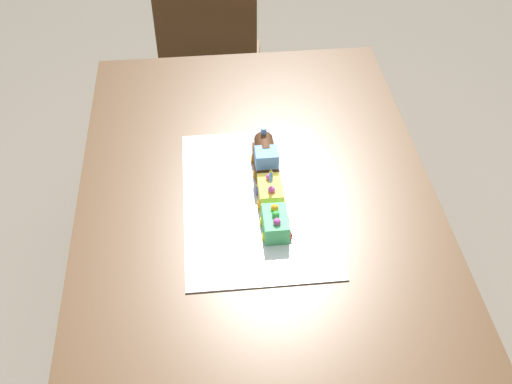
% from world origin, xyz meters
% --- Properties ---
extents(ground_plane, '(8.00, 8.00, 0.00)m').
position_xyz_m(ground_plane, '(0.00, 0.00, 0.00)').
color(ground_plane, '#6B6054').
extents(dining_table, '(1.40, 1.00, 0.74)m').
position_xyz_m(dining_table, '(0.00, 0.00, 0.63)').
color(dining_table, '#4C331E').
rests_on(dining_table, ground).
extents(chair, '(0.45, 0.45, 0.86)m').
position_xyz_m(chair, '(-1.03, -0.09, 0.47)').
color(chair, brown).
rests_on(chair, ground).
extents(cake_board, '(0.60, 0.40, 0.00)m').
position_xyz_m(cake_board, '(0.07, -0.01, 0.74)').
color(cake_board, silver).
rests_on(cake_board, dining_table).
extents(cake_locomotive, '(0.14, 0.08, 0.12)m').
position_xyz_m(cake_locomotive, '(-0.06, 0.03, 0.79)').
color(cake_locomotive, '#472816').
rests_on(cake_locomotive, cake_board).
extents(cake_car_caboose_lemon, '(0.10, 0.08, 0.07)m').
position_xyz_m(cake_car_caboose_lemon, '(0.07, 0.03, 0.77)').
color(cake_car_caboose_lemon, '#F4E04C').
rests_on(cake_car_caboose_lemon, cake_board).
extents(cake_car_gondola_mint_green, '(0.10, 0.08, 0.07)m').
position_xyz_m(cake_car_gondola_mint_green, '(0.19, 0.03, 0.77)').
color(cake_car_gondola_mint_green, '#59CC7A').
rests_on(cake_car_gondola_mint_green, cake_board).
extents(birthday_candle, '(0.01, 0.01, 0.05)m').
position_xyz_m(birthday_candle, '(0.08, 0.03, 0.84)').
color(birthday_candle, '#4CA5E5').
rests_on(birthday_candle, cake_car_caboose_lemon).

